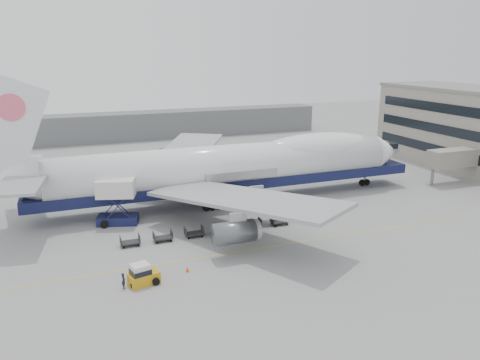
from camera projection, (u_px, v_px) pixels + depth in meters
name	position (u px, v px, depth m)	size (l,w,h in m)	color
ground	(258.00, 228.00, 61.28)	(260.00, 260.00, 0.00)	gray
apron_line	(278.00, 245.00, 55.88)	(60.00, 0.15, 0.01)	gold
hangar	(116.00, 127.00, 119.88)	(110.00, 8.00, 7.00)	slate
airliner	(232.00, 166.00, 70.79)	(67.00, 55.30, 19.98)	white
catering_truck	(116.00, 199.00, 62.04)	(5.83, 4.71, 6.17)	#171B45
baggage_tug	(142.00, 275.00, 46.45)	(3.27, 2.24, 2.18)	#C99113
ground_worker	(124.00, 281.00, 45.69)	(0.59, 0.39, 1.61)	black
traffic_cone	(187.00, 269.00, 49.22)	(0.40, 0.40, 0.59)	#FA480D
dolly_0	(130.00, 242.00, 55.64)	(2.30, 1.35, 1.30)	#2D2D30
dolly_1	(163.00, 237.00, 56.99)	(2.30, 1.35, 1.30)	#2D2D30
dolly_2	(194.00, 233.00, 58.35)	(2.30, 1.35, 1.30)	#2D2D30
dolly_3	(224.00, 229.00, 59.70)	(2.30, 1.35, 1.30)	#2D2D30
dolly_4	(252.00, 225.00, 61.05)	(2.30, 1.35, 1.30)	#2D2D30
dolly_5	(279.00, 221.00, 62.41)	(2.30, 1.35, 1.30)	#2D2D30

